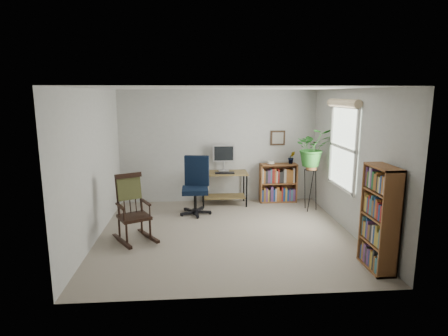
{
  "coord_description": "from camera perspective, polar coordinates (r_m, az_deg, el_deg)",
  "views": [
    {
      "loc": [
        -0.49,
        -5.95,
        2.32
      ],
      "look_at": [
        0.0,
        0.4,
        1.05
      ],
      "focal_mm": 30.0,
      "sensor_mm": 36.0,
      "label": 1
    }
  ],
  "objects": [
    {
      "name": "plant_stand",
      "position": [
        7.69,
        13.05,
        -2.78
      ],
      "size": [
        0.34,
        0.34,
        0.98
      ],
      "primitive_type": null,
      "rotation": [
        0.0,
        0.0,
        -0.28
      ],
      "color": "black",
      "rests_on": "floor"
    },
    {
      "name": "tall_bookshelf",
      "position": [
        5.38,
        22.63,
        -7.09
      ],
      "size": [
        0.26,
        0.62,
        1.41
      ],
      "primitive_type": null,
      "color": "brown",
      "rests_on": "floor"
    },
    {
      "name": "monitor",
      "position": [
        7.92,
        -0.05,
        1.54
      ],
      "size": [
        0.46,
        0.16,
        0.56
      ],
      "primitive_type": null,
      "color": "#B0AFB3",
      "rests_on": "desk"
    },
    {
      "name": "framed_picture",
      "position": [
        8.17,
        8.21,
        4.55
      ],
      "size": [
        0.32,
        0.04,
        0.32
      ],
      "primitive_type": null,
      "color": "black",
      "rests_on": "wall_back"
    },
    {
      "name": "office_chair",
      "position": [
        7.25,
        -4.44,
        -2.71
      ],
      "size": [
        0.72,
        0.72,
        1.14
      ],
      "primitive_type": null,
      "rotation": [
        0.0,
        0.0,
        -0.17
      ],
      "color": "black",
      "rests_on": "floor"
    },
    {
      "name": "wall_back",
      "position": [
        8.04,
        -0.88,
        3.27
      ],
      "size": [
        4.2,
        0.0,
        2.4
      ],
      "primitive_type": "cube",
      "color": "#B2B2AE",
      "rests_on": "ground"
    },
    {
      "name": "keyboard",
      "position": [
        7.72,
        0.1,
        -0.74
      ],
      "size": [
        0.4,
        0.15,
        0.02
      ],
      "primitive_type": "cube",
      "color": "black",
      "rests_on": "desk"
    },
    {
      "name": "wall_right",
      "position": [
        6.58,
        18.83,
        0.88
      ],
      "size": [
        0.0,
        4.0,
        2.4
      ],
      "primitive_type": "cube",
      "color": "#B2B2AE",
      "rests_on": "ground"
    },
    {
      "name": "wall_left",
      "position": [
        6.26,
        -19.24,
        0.34
      ],
      "size": [
        0.0,
        4.0,
        2.4
      ],
      "primitive_type": "cube",
      "color": "#B2B2AE",
      "rests_on": "ground"
    },
    {
      "name": "low_bookshelf",
      "position": [
        8.19,
        8.25,
        -2.25
      ],
      "size": [
        0.79,
        0.26,
        0.84
      ],
      "primitive_type": null,
      "color": "brown",
      "rests_on": "floor"
    },
    {
      "name": "desk",
      "position": [
        7.92,
        0.03,
        -3.13
      ],
      "size": [
        0.97,
        0.53,
        0.7
      ],
      "primitive_type": null,
      "color": "olive",
      "rests_on": "floor"
    },
    {
      "name": "potted_plant_small",
      "position": [
        8.17,
        10.24,
        1.04
      ],
      "size": [
        0.13,
        0.24,
        0.11
      ],
      "primitive_type": "imported",
      "color": "#276924",
      "rests_on": "low_bookshelf"
    },
    {
      "name": "wall_front",
      "position": [
        4.13,
        2.57,
        -4.45
      ],
      "size": [
        4.2,
        0.0,
        2.4
      ],
      "primitive_type": "cube",
      "color": "#B2B2AE",
      "rests_on": "ground"
    },
    {
      "name": "window",
      "position": [
        6.81,
        17.65,
        2.99
      ],
      "size": [
        0.12,
        1.2,
        1.5
      ],
      "primitive_type": null,
      "color": "white",
      "rests_on": "wall_right"
    },
    {
      "name": "rocking_chair",
      "position": [
        6.1,
        -13.59,
        -5.94
      ],
      "size": [
        0.93,
        1.1,
        1.09
      ],
      "primitive_type": null,
      "rotation": [
        0.0,
        0.0,
        0.48
      ],
      "color": "black",
      "rests_on": "floor"
    },
    {
      "name": "spider_plant",
      "position": [
        7.5,
        13.44,
        5.77
      ],
      "size": [
        1.69,
        1.88,
        1.47
      ],
      "primitive_type": "imported",
      "color": "#276924",
      "rests_on": "plant_stand"
    },
    {
      "name": "floor",
      "position": [
        6.4,
        0.28,
        -9.96
      ],
      "size": [
        4.2,
        4.0,
        0.0
      ],
      "primitive_type": "cube",
      "color": "gray",
      "rests_on": "ground"
    },
    {
      "name": "ceiling",
      "position": [
        5.97,
        0.3,
        12.05
      ],
      "size": [
        4.2,
        4.0,
        0.0
      ],
      "primitive_type": "cube",
      "color": "silver",
      "rests_on": "ground"
    }
  ]
}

